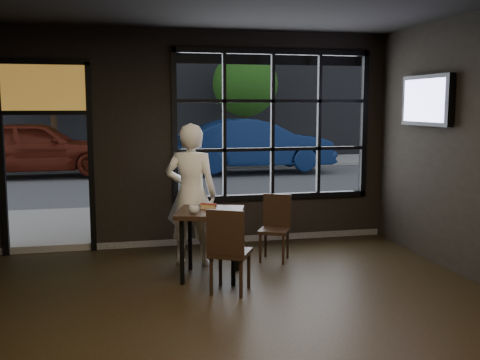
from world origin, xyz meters
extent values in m
cube|color=black|center=(0.00, 0.00, -0.01)|extent=(6.00, 7.00, 0.02)
cube|color=black|center=(1.20, 3.50, 1.80)|extent=(3.06, 0.12, 2.28)
cube|color=orange|center=(-2.10, 3.50, 2.35)|extent=(1.20, 0.06, 0.70)
cube|color=#545456|center=(0.00, 24.00, -0.02)|extent=(60.00, 41.00, 0.04)
cube|color=black|center=(-0.05, 1.84, 0.42)|extent=(0.97, 0.97, 0.84)
cube|color=black|center=(0.08, 1.25, 0.49)|extent=(0.57, 0.57, 0.98)
cube|color=black|center=(0.92, 2.39, 0.45)|extent=(0.52, 0.52, 0.89)
imported|color=white|center=(-0.20, 2.48, 0.94)|extent=(0.79, 0.65, 1.87)
imported|color=silver|center=(-0.27, 1.69, 0.89)|extent=(0.15, 0.15, 0.10)
cube|color=black|center=(2.93, 2.07, 2.17)|extent=(0.13, 1.15, 0.68)
imported|color=#0E2250|center=(3.06, 11.99, 0.89)|extent=(4.81, 1.72, 1.58)
imported|color=#59180D|center=(-3.40, 12.42, 0.89)|extent=(4.64, 1.92, 1.57)
cylinder|color=#332114|center=(-3.15, 15.18, 1.19)|extent=(0.22, 0.22, 2.37)
sphere|color=#265B16|center=(-3.15, 15.18, 3.12)|extent=(2.59, 2.59, 2.59)
cylinder|color=#332114|center=(3.52, 15.32, 1.09)|extent=(0.20, 0.20, 2.17)
sphere|color=#195114|center=(3.52, 15.32, 2.86)|extent=(2.37, 2.37, 2.37)
camera|label=1|loc=(-1.16, -4.77, 2.11)|focal=42.00mm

